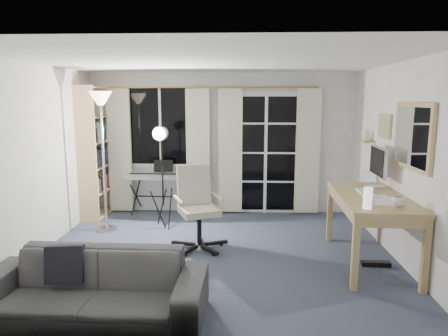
# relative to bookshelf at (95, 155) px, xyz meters

# --- Properties ---
(floor) EXTENTS (4.50, 4.00, 0.02)m
(floor) POSITION_rel_bookshelf_xyz_m (2.13, -1.72, -1.04)
(floor) COLOR #313948
(floor) RESTS_ON ground
(window) EXTENTS (1.20, 0.08, 1.40)m
(window) POSITION_rel_bookshelf_xyz_m (1.08, 0.26, 0.47)
(window) COLOR white
(window) RESTS_ON floor
(french_door) EXTENTS (1.32, 0.09, 2.11)m
(french_door) POSITION_rel_bookshelf_xyz_m (2.88, 0.26, -0.00)
(french_door) COLOR white
(french_door) RESTS_ON floor
(curtains) EXTENTS (3.60, 0.07, 2.13)m
(curtains) POSITION_rel_bookshelf_xyz_m (1.99, 0.16, 0.06)
(curtains) COLOR gold
(curtains) RESTS_ON floor
(bookshelf) EXTENTS (0.37, 1.02, 2.17)m
(bookshelf) POSITION_rel_bookshelf_xyz_m (0.00, 0.00, 0.00)
(bookshelf) COLOR #A28355
(bookshelf) RESTS_ON floor
(torchiere_lamp) EXTENTS (0.43, 0.43, 2.07)m
(torchiere_lamp) POSITION_rel_bookshelf_xyz_m (0.44, -0.83, 0.63)
(torchiere_lamp) COLOR #B2B2B7
(torchiere_lamp) RESTS_ON floor
(keyboard_piano) EXTENTS (1.22, 0.61, 0.88)m
(keyboard_piano) POSITION_rel_bookshelf_xyz_m (1.14, -0.02, -0.36)
(keyboard_piano) COLOR black
(keyboard_piano) RESTS_ON floor
(studio_light) EXTENTS (0.30, 0.32, 1.59)m
(studio_light) POSITION_rel_bookshelf_xyz_m (1.27, -0.71, 0.25)
(studio_light) COLOR black
(studio_light) RESTS_ON floor
(office_chair) EXTENTS (0.76, 0.74, 1.10)m
(office_chair) POSITION_rel_bookshelf_xyz_m (1.87, -1.41, -0.39)
(office_chair) COLOR black
(office_chair) RESTS_ON floor
(desk) EXTENTS (0.85, 1.60, 0.84)m
(desk) POSITION_rel_bookshelf_xyz_m (4.01, -1.91, -0.30)
(desk) COLOR #A08752
(desk) RESTS_ON floor
(monitor) EXTENTS (0.21, 0.60, 0.53)m
(monitor) POSITION_rel_bookshelf_xyz_m (4.20, -1.46, 0.13)
(monitor) COLOR silver
(monitor) RESTS_ON desk
(desk_clutter) EXTENTS (0.52, 0.95, 1.06)m
(desk_clutter) POSITION_rel_bookshelf_xyz_m (3.93, -2.15, -0.37)
(desk_clutter) COLOR white
(desk_clutter) RESTS_ON desk
(mug) EXTENTS (0.14, 0.11, 0.14)m
(mug) POSITION_rel_bookshelf_xyz_m (4.11, -2.41, -0.12)
(mug) COLOR silver
(mug) RESTS_ON desk
(wall_mirror) EXTENTS (0.04, 0.94, 0.74)m
(wall_mirror) POSITION_rel_bookshelf_xyz_m (4.35, -2.07, 0.52)
(wall_mirror) COLOR #A28355
(wall_mirror) RESTS_ON floor
(framed_print) EXTENTS (0.03, 0.42, 0.32)m
(framed_print) POSITION_rel_bookshelf_xyz_m (4.36, -1.17, 0.57)
(framed_print) COLOR #A28355
(framed_print) RESTS_ON floor
(wall_shelf) EXTENTS (0.16, 0.30, 0.18)m
(wall_shelf) POSITION_rel_bookshelf_xyz_m (4.29, -0.67, 0.38)
(wall_shelf) COLOR #A28355
(wall_shelf) RESTS_ON floor
(sofa) EXTENTS (2.02, 0.64, 0.79)m
(sofa) POSITION_rel_bookshelf_xyz_m (1.13, -3.26, -0.64)
(sofa) COLOR #313133
(sofa) RESTS_ON floor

